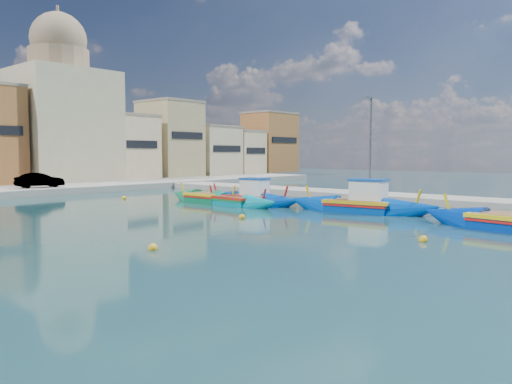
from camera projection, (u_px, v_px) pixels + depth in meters
ground at (299, 236)px, 21.98m from camera, size 160.00×160.00×0.00m
east_quay at (449, 201)px, 35.46m from camera, size 4.00×70.00×0.50m
north_townhouses at (34, 140)px, 52.45m from camera, size 83.20×7.87×10.19m
church_block at (61, 110)px, 55.10m from camera, size 10.00×10.00×19.10m
quay_street_lamp at (370, 144)px, 38.67m from camera, size 1.18×0.16×8.00m
luzzu_turquoise_cabin at (360, 206)px, 30.75m from camera, size 3.51×10.18×3.20m
luzzu_blue_cabin at (250, 200)px, 35.15m from camera, size 3.32×8.48×2.93m
luzzu_cyan_mid at (236, 202)px, 34.73m from camera, size 2.44×7.88×2.29m
luzzu_green at (207, 199)px, 37.13m from camera, size 2.10×7.68×2.41m
mooring_buoys at (217, 218)px, 27.27m from camera, size 24.48×26.00×0.36m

